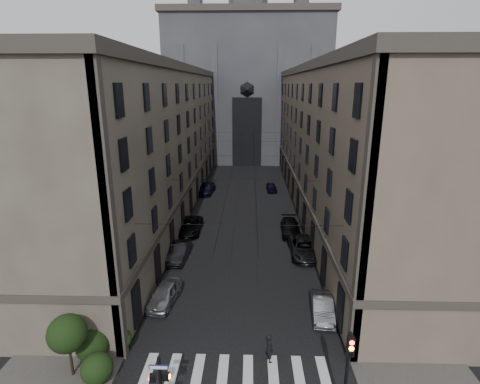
# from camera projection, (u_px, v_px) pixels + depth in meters

# --- Properties ---
(sidewalk_left) EXTENTS (7.00, 80.00, 0.15)m
(sidewalk_left) POSITION_uv_depth(u_px,v_px,m) (169.00, 207.00, 52.22)
(sidewalk_left) COLOR #383533
(sidewalk_left) RESTS_ON ground
(sidewalk_right) EXTENTS (7.00, 80.00, 0.15)m
(sidewalk_right) POSITION_uv_depth(u_px,v_px,m) (320.00, 208.00, 51.64)
(sidewalk_right) COLOR #383533
(sidewalk_right) RESTS_ON ground
(zebra_crossing) EXTENTS (11.00, 3.20, 0.01)m
(zebra_crossing) POSITION_uv_depth(u_px,v_px,m) (235.00, 373.00, 22.17)
(zebra_crossing) COLOR beige
(zebra_crossing) RESTS_ON ground
(building_left) EXTENTS (13.60, 60.60, 18.85)m
(building_left) POSITION_uv_depth(u_px,v_px,m) (144.00, 140.00, 49.73)
(building_left) COLOR #4B4439
(building_left) RESTS_ON ground
(building_right) EXTENTS (13.60, 60.60, 18.85)m
(building_right) POSITION_uv_depth(u_px,v_px,m) (347.00, 141.00, 48.99)
(building_right) COLOR brown
(building_right) RESTS_ON ground
(gothic_tower) EXTENTS (35.00, 23.00, 58.00)m
(gothic_tower) POSITION_uv_depth(u_px,v_px,m) (248.00, 78.00, 84.44)
(gothic_tower) COLOR #2D2D33
(gothic_tower) RESTS_ON ground
(traffic_light_right) EXTENTS (0.34, 0.50, 5.20)m
(traffic_light_right) POSITION_uv_depth(u_px,v_px,m) (348.00, 367.00, 18.15)
(traffic_light_right) COLOR black
(traffic_light_right) RESTS_ON ground
(shrub_cluster) EXTENTS (3.90, 4.40, 3.90)m
(shrub_cluster) POSITION_uv_depth(u_px,v_px,m) (87.00, 345.00, 21.92)
(shrub_cluster) COLOR black
(shrub_cluster) RESTS_ON sidewalk_left
(tram_wires) EXTENTS (14.00, 60.00, 0.43)m
(tram_wires) POSITION_uv_depth(u_px,v_px,m) (245.00, 157.00, 49.59)
(tram_wires) COLOR black
(tram_wires) RESTS_ON ground
(car_left_near) EXTENTS (2.37, 4.65, 1.52)m
(car_left_near) POSITION_uv_depth(u_px,v_px,m) (164.00, 294.00, 29.12)
(car_left_near) COLOR gray
(car_left_near) RESTS_ON ground
(car_left_midnear) EXTENTS (1.90, 4.78, 1.55)m
(car_left_midnear) POSITION_uv_depth(u_px,v_px,m) (179.00, 252.00, 36.45)
(car_left_midnear) COLOR black
(car_left_midnear) RESTS_ON ground
(car_left_midfar) EXTENTS (2.64, 5.71, 1.59)m
(car_left_midfar) POSITION_uv_depth(u_px,v_px,m) (189.00, 226.00, 43.14)
(car_left_midfar) COLOR black
(car_left_midfar) RESTS_ON ground
(car_left_far) EXTENTS (2.79, 5.70, 1.60)m
(car_left_far) POSITION_uv_depth(u_px,v_px,m) (206.00, 188.00, 58.68)
(car_left_far) COLOR black
(car_left_far) RESTS_ON ground
(car_right_near) EXTENTS (1.89, 4.41, 1.41)m
(car_right_near) POSITION_uv_depth(u_px,v_px,m) (323.00, 307.00, 27.54)
(car_right_near) COLOR gray
(car_right_near) RESTS_ON ground
(car_right_midnear) EXTENTS (2.80, 5.96, 1.65)m
(car_right_midnear) POSITION_uv_depth(u_px,v_px,m) (304.00, 248.00, 37.29)
(car_right_midnear) COLOR black
(car_right_midnear) RESTS_ON ground
(car_right_midfar) EXTENTS (2.22, 5.26, 1.52)m
(car_right_midfar) POSITION_uv_depth(u_px,v_px,m) (290.00, 228.00, 42.74)
(car_right_midfar) COLOR black
(car_right_midfar) RESTS_ON ground
(car_right_far) EXTENTS (1.71, 3.87, 1.29)m
(car_right_far) POSITION_uv_depth(u_px,v_px,m) (272.00, 187.00, 59.95)
(car_right_far) COLOR black
(car_right_far) RESTS_ON ground
(pedestrian) EXTENTS (0.68, 0.81, 1.89)m
(pedestrian) POSITION_uv_depth(u_px,v_px,m) (269.00, 348.00, 22.94)
(pedestrian) COLOR black
(pedestrian) RESTS_ON ground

